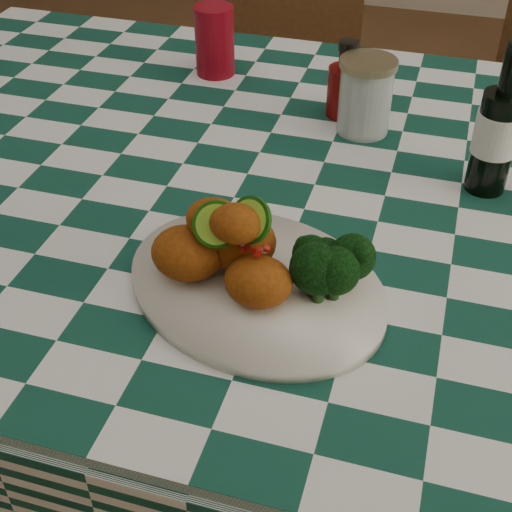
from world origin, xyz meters
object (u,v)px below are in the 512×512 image
(dining_table, at_px, (303,368))
(plate, at_px, (256,286))
(ketchup_bottle, at_px, (346,79))
(beer_bottle, at_px, (500,120))
(fried_chicken_pile, at_px, (239,242))
(red_tumbler, at_px, (215,41))
(wooden_chair_left, at_px, (281,131))
(mason_jar, at_px, (365,96))

(dining_table, bearing_deg, plate, -93.55)
(ketchup_bottle, bearing_deg, beer_bottle, -34.51)
(dining_table, xyz_separation_m, fried_chicken_pile, (-0.04, -0.25, 0.46))
(red_tumbler, bearing_deg, dining_table, -50.63)
(beer_bottle, bearing_deg, ketchup_bottle, 145.49)
(fried_chicken_pile, bearing_deg, wooden_chair_left, 101.67)
(mason_jar, bearing_deg, beer_bottle, -30.86)
(plate, relative_size, fried_chicken_pile, 2.01)
(fried_chicken_pile, height_order, ketchup_bottle, ketchup_bottle)
(ketchup_bottle, bearing_deg, fried_chicken_pile, -94.01)
(dining_table, height_order, mason_jar, mason_jar)
(dining_table, distance_m, wooden_chair_left, 0.80)
(dining_table, height_order, fried_chicken_pile, fried_chicken_pile)
(red_tumbler, bearing_deg, mason_jar, -24.98)
(red_tumbler, xyz_separation_m, beer_bottle, (0.50, -0.26, 0.05))
(dining_table, xyz_separation_m, mason_jar, (0.04, 0.18, 0.45))
(dining_table, relative_size, plate, 5.04)
(red_tumbler, bearing_deg, beer_bottle, -27.40)
(plate, xyz_separation_m, mason_jar, (0.05, 0.43, 0.05))
(red_tumbler, height_order, beer_bottle, beer_bottle)
(fried_chicken_pile, bearing_deg, mason_jar, 80.24)
(mason_jar, bearing_deg, ketchup_bottle, 131.56)
(dining_table, bearing_deg, fried_chicken_pile, -98.16)
(wooden_chair_left, bearing_deg, dining_table, -85.24)
(fried_chicken_pile, distance_m, mason_jar, 0.43)
(beer_bottle, bearing_deg, dining_table, -165.51)
(plate, height_order, red_tumbler, red_tumbler)
(plate, bearing_deg, dining_table, 86.45)
(plate, height_order, beer_bottle, beer_bottle)
(ketchup_bottle, relative_size, mason_jar, 1.06)
(dining_table, xyz_separation_m, wooden_chair_left, (-0.24, 0.76, 0.04))
(beer_bottle, xyz_separation_m, wooden_chair_left, (-0.48, 0.70, -0.46))
(red_tumbler, height_order, mason_jar, red_tumbler)
(dining_table, distance_m, beer_bottle, 0.56)
(dining_table, distance_m, plate, 0.47)
(fried_chicken_pile, bearing_deg, plate, -0.00)
(plate, distance_m, wooden_chair_left, 1.09)
(wooden_chair_left, bearing_deg, ketchup_bottle, -78.68)
(plate, bearing_deg, mason_jar, 82.89)
(red_tumbler, bearing_deg, plate, -66.55)
(dining_table, relative_size, red_tumbler, 13.29)
(red_tumbler, distance_m, mason_jar, 0.33)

